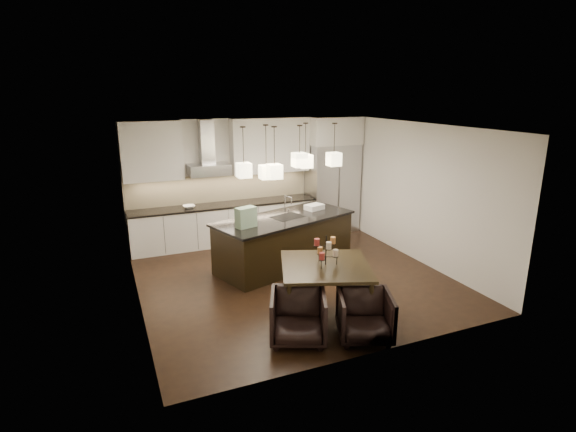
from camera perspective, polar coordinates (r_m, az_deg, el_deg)
name	(u,v)px	position (r m, az deg, el deg)	size (l,w,h in m)	color
floor	(292,278)	(8.56, 0.52, -7.83)	(5.50, 5.50, 0.02)	black
ceiling	(293,126)	(7.87, 0.58, 11.34)	(5.50, 5.50, 0.02)	white
wall_back	(246,179)	(10.63, -5.38, 4.75)	(5.50, 0.02, 2.80)	silver
wall_front	(379,256)	(5.79, 11.50, -4.95)	(5.50, 0.02, 2.80)	silver
wall_left	(132,222)	(7.49, -19.23, -0.77)	(0.02, 5.50, 2.80)	silver
wall_right	(417,192)	(9.51, 16.02, 2.90)	(0.02, 5.50, 2.80)	silver
refrigerator	(332,188)	(11.16, 5.61, 3.57)	(1.20, 0.72, 2.15)	#B7B7BA
fridge_panel	(334,131)	(10.95, 5.81, 10.75)	(1.26, 0.72, 0.65)	silver
lower_cabinets	(225,224)	(10.38, -7.98, -1.06)	(4.21, 0.62, 0.88)	silver
countertop	(224,205)	(10.26, -8.08, 1.40)	(4.21, 0.66, 0.04)	black
backsplash	(220,188)	(10.47, -8.58, 3.55)	(4.21, 0.02, 0.63)	#C6BB94
upper_cab_left	(152,151)	(9.90, -16.94, 7.88)	(1.25, 0.35, 1.25)	silver
upper_cab_right	(270,145)	(10.51, -2.27, 8.96)	(1.86, 0.35, 1.25)	silver
hood_canopy	(209,170)	(10.07, -9.99, 5.82)	(0.90, 0.52, 0.24)	#B7B7BA
hood_chimney	(207,142)	(10.09, -10.30, 9.27)	(0.30, 0.28, 0.96)	#B7B7BA
fruit_bowl	(189,207)	(10.04, -12.46, 1.16)	(0.26, 0.26, 0.06)	silver
island_body	(284,242)	(8.96, -0.47, -3.38)	(2.73, 1.09, 0.96)	black
island_top	(284,218)	(8.81, -0.48, -0.29)	(2.82, 1.18, 0.04)	black
faucet	(285,205)	(8.89, -0.40, 1.40)	(0.11, 0.26, 0.41)	silver
tote_bag	(246,217)	(8.15, -5.37, -0.16)	(0.37, 0.20, 0.37)	#1C602E
food_container	(314,207)	(9.36, 3.36, 1.15)	(0.37, 0.26, 0.11)	silver
dining_table	(325,289)	(7.16, 4.72, -9.17)	(1.34, 1.34, 0.81)	black
candelabra	(326,250)	(6.92, 4.84, -4.36)	(0.39, 0.39, 0.47)	black
candle_a	(336,253)	(6.95, 6.07, -4.68)	(0.08, 0.08, 0.11)	beige
candle_b	(320,250)	(7.05, 4.09, -4.36)	(0.08, 0.08, 0.11)	#C0783B
candle_c	(322,256)	(6.81, 4.34, -5.10)	(0.08, 0.08, 0.11)	#A12D28
candle_d	(333,240)	(6.98, 5.73, -3.09)	(0.08, 0.08, 0.11)	#C0783B
candle_e	(317,242)	(6.88, 3.69, -3.33)	(0.08, 0.08, 0.11)	#A12D28
candle_f	(329,246)	(6.75, 5.20, -3.75)	(0.08, 0.08, 0.11)	beige
armchair_left	(298,317)	(6.42, 1.28, -12.67)	(0.77, 0.79, 0.72)	black
armchair_right	(365,316)	(6.55, 9.73, -12.42)	(0.74, 0.76, 0.69)	black
pendant_a	(244,170)	(8.10, -5.62, 5.80)	(0.24, 0.24, 0.26)	#FFF0B4
pendant_b	(266,172)	(8.52, -2.77, 5.59)	(0.24, 0.24, 0.26)	#FFF0B4
pendant_c	(299,160)	(8.35, 1.47, 7.13)	(0.24, 0.24, 0.26)	#FFF0B4
pendant_d	(305,161)	(8.95, 2.22, 6.97)	(0.24, 0.24, 0.26)	#FFF0B4
pendant_e	(334,159)	(8.93, 5.84, 7.19)	(0.24, 0.24, 0.26)	#FFF0B4
pendant_f	(274,172)	(8.11, -1.73, 5.67)	(0.24, 0.24, 0.26)	#FFF0B4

